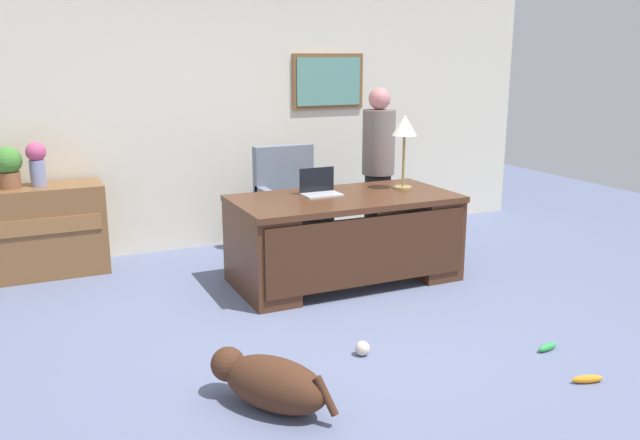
% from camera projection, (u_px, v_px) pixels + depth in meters
% --- Properties ---
extents(ground_plane, '(12.00, 12.00, 0.00)m').
position_uv_depth(ground_plane, '(346.00, 329.00, 4.78)').
color(ground_plane, slate).
extents(back_wall, '(7.00, 0.16, 2.70)m').
position_uv_depth(back_wall, '(232.00, 112.00, 6.75)').
color(back_wall, beige).
rests_on(back_wall, ground_plane).
extents(desk, '(1.89, 0.96, 0.75)m').
position_uv_depth(desk, '(346.00, 235.00, 5.71)').
color(desk, '#4C2B19').
rests_on(desk, ground_plane).
extents(credenza, '(1.47, 0.50, 0.80)m').
position_uv_depth(credenza, '(18.00, 233.00, 5.82)').
color(credenza, brown).
rests_on(credenza, ground_plane).
extents(armchair, '(0.60, 0.59, 1.06)m').
position_uv_depth(armchair, '(290.00, 207.00, 6.48)').
color(armchair, slate).
rests_on(armchair, ground_plane).
extents(person_standing, '(0.32, 0.32, 1.62)m').
position_uv_depth(person_standing, '(378.00, 168.00, 6.55)').
color(person_standing, '#262323').
rests_on(person_standing, ground_plane).
extents(dog_lying, '(0.62, 0.72, 0.30)m').
position_uv_depth(dog_lying, '(270.00, 382.00, 3.69)').
color(dog_lying, '#472819').
rests_on(dog_lying, ground_plane).
extents(laptop, '(0.32, 0.22, 0.22)m').
position_uv_depth(laptop, '(320.00, 188.00, 5.70)').
color(laptop, '#B2B5BA').
rests_on(laptop, desk).
extents(desk_lamp, '(0.22, 0.22, 0.66)m').
position_uv_depth(desk_lamp, '(404.00, 130.00, 5.82)').
color(desk_lamp, '#9E8447').
rests_on(desk_lamp, desk).
extents(vase_with_flowers, '(0.17, 0.17, 0.39)m').
position_uv_depth(vase_with_flowers, '(37.00, 161.00, 5.76)').
color(vase_with_flowers, '#848DB6').
rests_on(vase_with_flowers, credenza).
extents(potted_plant, '(0.24, 0.24, 0.36)m').
position_uv_depth(potted_plant, '(8.00, 165.00, 5.67)').
color(potted_plant, brown).
rests_on(potted_plant, credenza).
extents(dog_toy_ball, '(0.10, 0.10, 0.10)m').
position_uv_depth(dog_toy_ball, '(362.00, 348.00, 4.36)').
color(dog_toy_ball, beige).
rests_on(dog_toy_ball, ground_plane).
extents(dog_toy_bone, '(0.18, 0.08, 0.05)m').
position_uv_depth(dog_toy_bone, '(548.00, 347.00, 4.43)').
color(dog_toy_bone, green).
rests_on(dog_toy_bone, ground_plane).
extents(dog_toy_plush, '(0.20, 0.11, 0.05)m').
position_uv_depth(dog_toy_plush, '(587.00, 379.00, 4.00)').
color(dog_toy_plush, orange).
rests_on(dog_toy_plush, ground_plane).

